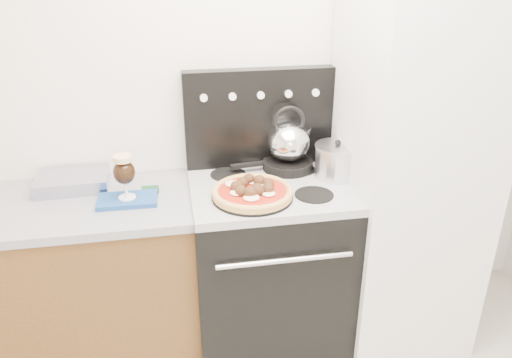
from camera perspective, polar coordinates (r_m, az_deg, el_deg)
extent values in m
cube|color=silver|center=(2.58, -1.65, 8.97)|extent=(3.50, 0.01, 2.50)
cube|color=brown|center=(2.71, -22.78, -11.59)|extent=(1.45, 0.60, 0.86)
cube|color=gray|center=(2.49, -24.45, -3.11)|extent=(1.48, 0.63, 0.04)
cube|color=black|center=(2.64, 1.41, -10.11)|extent=(0.76, 0.65, 0.88)
cube|color=#ADADB2|center=(2.41, 1.53, -1.07)|extent=(0.76, 0.65, 0.04)
cube|color=black|center=(2.56, 0.34, 7.01)|extent=(0.76, 0.08, 0.50)
cube|color=silver|center=(2.59, 16.99, 0.93)|extent=(0.64, 0.68, 1.90)
cube|color=silver|center=(2.56, -20.21, -0.22)|extent=(0.34, 0.26, 0.07)
cube|color=#1C478E|center=(2.35, -14.47, -2.35)|extent=(0.27, 0.16, 0.02)
cylinder|color=black|center=(2.27, -0.41, -2.04)|extent=(0.47, 0.47, 0.01)
cylinder|color=black|center=(2.57, 3.66, 1.63)|extent=(0.29, 0.29, 0.05)
cylinder|color=silver|center=(2.49, 9.20, 1.98)|extent=(0.25, 0.25, 0.16)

